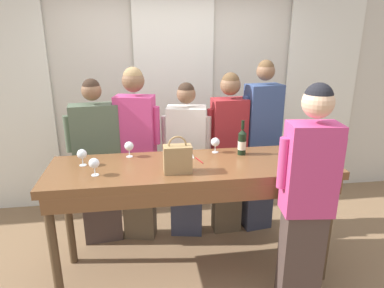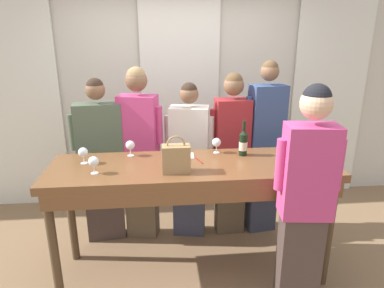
# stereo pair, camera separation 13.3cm
# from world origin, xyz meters

# --- Properties ---
(ground_plane) EXTENTS (18.00, 18.00, 0.00)m
(ground_plane) POSITION_xyz_m (0.00, 0.00, 0.00)
(ground_plane) COLOR #846647
(wall_back) EXTENTS (12.00, 0.06, 2.80)m
(wall_back) POSITION_xyz_m (0.00, 1.57, 1.40)
(wall_back) COLOR beige
(wall_back) RESTS_ON ground_plane
(curtain_panel_left) EXTENTS (0.93, 0.03, 2.69)m
(curtain_panel_left) POSITION_xyz_m (-1.88, 1.51, 1.34)
(curtain_panel_left) COLOR white
(curtain_panel_left) RESTS_ON ground_plane
(curtain_panel_center) EXTENTS (0.93, 0.03, 2.69)m
(curtain_panel_center) POSITION_xyz_m (0.00, 1.51, 1.34)
(curtain_panel_center) COLOR white
(curtain_panel_center) RESTS_ON ground_plane
(curtain_panel_right) EXTENTS (0.93, 0.03, 2.69)m
(curtain_panel_right) POSITION_xyz_m (1.88, 1.51, 1.34)
(curtain_panel_right) COLOR white
(curtain_panel_right) RESTS_ON ground_plane
(tasting_bar) EXTENTS (2.36, 0.71, 1.04)m
(tasting_bar) POSITION_xyz_m (0.00, -0.02, 0.93)
(tasting_bar) COLOR brown
(tasting_bar) RESTS_ON ground_plane
(wine_bottle) EXTENTS (0.07, 0.07, 0.31)m
(wine_bottle) POSITION_xyz_m (0.46, 0.17, 1.16)
(wine_bottle) COLOR black
(wine_bottle) RESTS_ON tasting_bar
(handbag) EXTENTS (0.22, 0.12, 0.29)m
(handbag) POSITION_xyz_m (-0.15, -0.16, 1.16)
(handbag) COLOR #997A4C
(handbag) RESTS_ON tasting_bar
(wine_glass_front_left) EXTENTS (0.08, 0.08, 0.14)m
(wine_glass_front_left) POSITION_xyz_m (-0.52, 0.25, 1.14)
(wine_glass_front_left) COLOR white
(wine_glass_front_left) RESTS_ON tasting_bar
(wine_glass_front_mid) EXTENTS (0.08, 0.08, 0.14)m
(wine_glass_front_mid) POSITION_xyz_m (1.08, -0.08, 1.14)
(wine_glass_front_mid) COLOR white
(wine_glass_front_mid) RESTS_ON tasting_bar
(wine_glass_front_right) EXTENTS (0.08, 0.08, 0.14)m
(wine_glass_front_right) POSITION_xyz_m (-0.77, -0.12, 1.14)
(wine_glass_front_right) COLOR white
(wine_glass_front_right) RESTS_ON tasting_bar
(wine_glass_center_left) EXTENTS (0.08, 0.08, 0.14)m
(wine_glass_center_left) POSITION_xyz_m (-0.90, 0.10, 1.14)
(wine_glass_center_left) COLOR white
(wine_glass_center_left) RESTS_ON tasting_bar
(wine_glass_center_mid) EXTENTS (0.08, 0.08, 0.14)m
(wine_glass_center_mid) POSITION_xyz_m (0.24, 0.25, 1.14)
(wine_glass_center_mid) COLOR white
(wine_glass_center_mid) RESTS_ON tasting_bar
(wine_glass_center_right) EXTENTS (0.08, 0.08, 0.14)m
(wine_glass_center_right) POSITION_xyz_m (1.02, 0.05, 1.14)
(wine_glass_center_right) COLOR white
(wine_glass_center_right) RESTS_ON tasting_bar
(napkin) EXTENTS (0.15, 0.15, 0.00)m
(napkin) POSITION_xyz_m (-0.05, 0.20, 1.04)
(napkin) COLOR white
(napkin) RESTS_ON tasting_bar
(pen) EXTENTS (0.05, 0.14, 0.01)m
(pen) POSITION_xyz_m (0.06, 0.07, 1.05)
(pen) COLOR maroon
(pen) RESTS_ON tasting_bar
(guest_olive_jacket) EXTENTS (0.56, 0.26, 1.68)m
(guest_olive_jacket) POSITION_xyz_m (-0.85, 0.64, 0.85)
(guest_olive_jacket) COLOR #473833
(guest_olive_jacket) RESTS_ON ground_plane
(guest_pink_top) EXTENTS (0.48, 0.29, 1.78)m
(guest_pink_top) POSITION_xyz_m (-0.47, 0.64, 0.94)
(guest_pink_top) COLOR brown
(guest_pink_top) RESTS_ON ground_plane
(guest_cream_sweater) EXTENTS (0.50, 0.30, 1.62)m
(guest_cream_sweater) POSITION_xyz_m (0.03, 0.64, 0.83)
(guest_cream_sweater) COLOR #383D51
(guest_cream_sweater) RESTS_ON ground_plane
(guest_striped_shirt) EXTENTS (0.46, 0.24, 1.71)m
(guest_striped_shirt) POSITION_xyz_m (0.46, 0.64, 0.90)
(guest_striped_shirt) COLOR brown
(guest_striped_shirt) RESTS_ON ground_plane
(guest_navy_coat) EXTENTS (0.46, 0.26, 1.83)m
(guest_navy_coat) POSITION_xyz_m (0.81, 0.64, 0.95)
(guest_navy_coat) COLOR #383D51
(guest_navy_coat) RESTS_ON ground_plane
(host_pouring) EXTENTS (0.47, 0.26, 1.77)m
(host_pouring) POSITION_xyz_m (0.74, -0.54, 0.94)
(host_pouring) COLOR #473833
(host_pouring) RESTS_ON ground_plane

